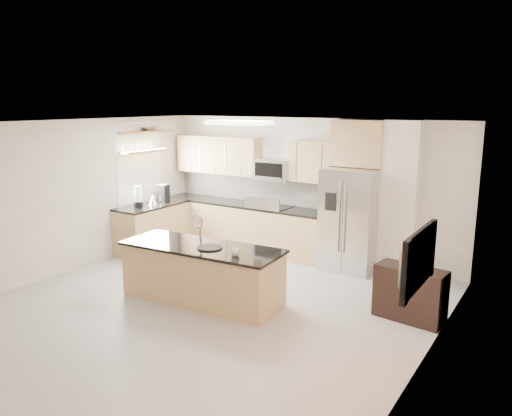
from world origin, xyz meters
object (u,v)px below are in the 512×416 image
Objects in this scene: microwave at (274,169)px; cup at (235,252)px; range at (270,229)px; flower_vase at (418,243)px; island at (202,273)px; blender at (138,198)px; credenza at (410,294)px; bowl at (149,128)px; coffee_maker at (163,193)px; platter at (210,248)px; television at (408,258)px; kettle at (153,199)px; refrigerator at (351,220)px.

microwave reaches higher than cup.
range is 1.57× the size of flower_vase.
island reaches higher than range.
blender reaches higher than cup.
bowl is at bearing 179.74° from credenza.
island is at bearing -32.85° from bowl.
blender is at bearing -145.92° from range.
coffee_maker is at bearing 147.93° from cup.
platter is at bearing 170.00° from cup.
television reaches higher than coffee_maker.
cup is 2.41m from flower_vase.
credenza is 2.20× the size of blender.
cup is at bearing -153.65° from flower_vase.
range is at bearing 48.36° from television.
island is at bearing 79.83° from television.
microwave is at bearing 30.28° from kettle.
island is 7.23× the size of coffee_maker.
cup is at bearing -32.07° from coffee_maker.
kettle is 5.92m from television.
platter is at bearing -31.66° from bowl.
refrigerator is (1.66, -0.17, -0.74)m from microwave.
range is 1.24× the size of credenza.
television is (3.13, -0.56, 0.93)m from island.
microwave reaches higher than television.
credenza is 2.42m from cup.
island is 3.41× the size of flower_vase.
bowl is 5.67m from flower_vase.
coffee_maker is at bearing 170.24° from flower_vase.
flower_vase is at bearing 14.44° from island.
bowl is (-3.91, -0.81, 1.50)m from refrigerator.
television is (5.58, -1.72, 0.25)m from blender.
range is 3.65m from flower_vase.
island is 0.84m from cup.
bowl is at bearing 107.86° from blender.
television reaches higher than kettle.
bowl is at bearing 148.34° from platter.
platter is at bearing -78.40° from microwave.
island is (0.38, -2.56, -0.05)m from range.
refrigerator is 7.23× the size of kettle.
flower_vase reaches higher than kettle.
platter is 3.01m from kettle.
kettle is 5.27m from flower_vase.
microwave is 3.70m from flower_vase.
flower_vase reaches higher than blender.
microwave is 0.31× the size of island.
coffee_maker is (-5.24, 0.88, 0.72)m from credenza.
range is 4.78m from television.
cup is at bearing -27.71° from kettle.
refrigerator is 0.72× the size of island.
range is 1.06× the size of television.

